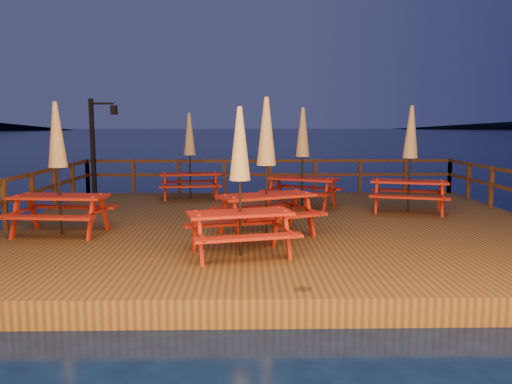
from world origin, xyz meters
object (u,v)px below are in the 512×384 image
at_px(picnic_table_1, 58,167).
at_px(picnic_table_0, 190,155).
at_px(picnic_table_2, 266,164).
at_px(lamp_post, 98,138).

bearing_deg(picnic_table_1, picnic_table_0, 72.71).
bearing_deg(picnic_table_0, picnic_table_2, -75.04).
bearing_deg(picnic_table_0, lamp_post, 156.98).
bearing_deg(picnic_table_2, lamp_post, 107.44).
height_order(picnic_table_0, picnic_table_1, picnic_table_1).
xyz_separation_m(picnic_table_0, picnic_table_1, (-2.08, -4.86, 0.06)).
xyz_separation_m(picnic_table_0, picnic_table_2, (2.08, -4.98, 0.11)).
distance_m(picnic_table_0, picnic_table_1, 5.29).
relative_size(picnic_table_0, picnic_table_1, 0.96).
bearing_deg(lamp_post, picnic_table_2, -49.05).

